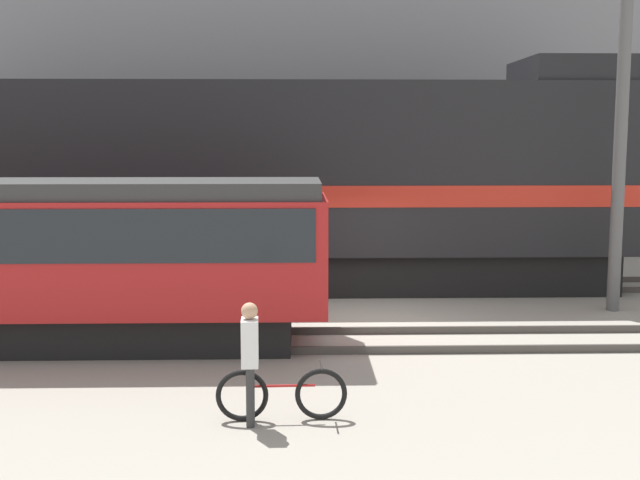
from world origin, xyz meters
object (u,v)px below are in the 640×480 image
object	(u,v)px
freight_locomotive	(257,183)
utility_pole_left	(622,102)
person	(250,351)
streetcar	(31,252)
bicycle	(282,394)

from	to	relation	value
freight_locomotive	utility_pole_left	distance (m)	8.58
freight_locomotive	person	distance (m)	9.76
streetcar	bicycle	xyz separation A→B (m)	(4.56, -4.00, -1.36)
bicycle	utility_pole_left	size ratio (longest dim) A/B	0.19
freight_locomotive	bicycle	world-z (taller)	freight_locomotive
bicycle	freight_locomotive	bearing A→B (deg)	94.80
streetcar	bicycle	bearing A→B (deg)	-41.21
freight_locomotive	person	bearing A→B (deg)	-87.71
bicycle	person	world-z (taller)	person
person	freight_locomotive	bearing A→B (deg)	92.29
freight_locomotive	person	size ratio (longest dim) A/B	11.72
freight_locomotive	bicycle	bearing A→B (deg)	-85.20
utility_pole_left	bicycle	bearing A→B (deg)	-136.69
person	streetcar	bearing A→B (deg)	134.96
freight_locomotive	utility_pole_left	size ratio (longest dim) A/B	2.13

